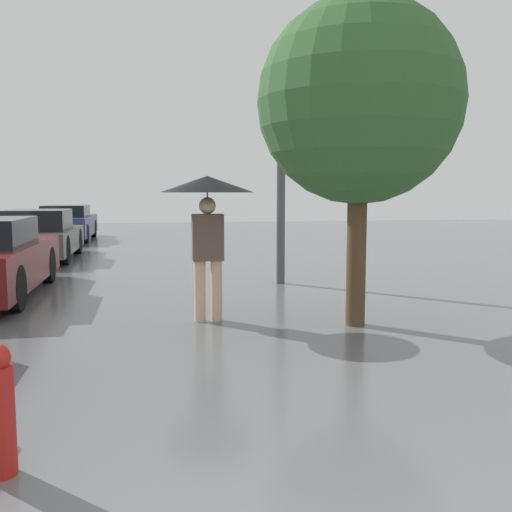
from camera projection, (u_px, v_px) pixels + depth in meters
pedestrian at (207, 202)px, 7.24m from camera, size 1.20×1.20×1.87m
parked_car_third at (39, 236)px, 14.09m from camera, size 1.71×3.91×1.24m
parked_car_farthest at (67, 223)px, 19.70m from camera, size 1.66×4.37×1.22m
tree at (359, 103)px, 6.89m from camera, size 2.48×2.48×4.00m
street_lamp at (281, 160)px, 10.21m from camera, size 0.25×0.25×4.07m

